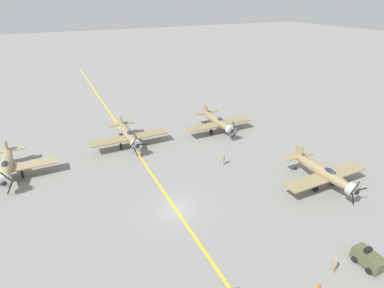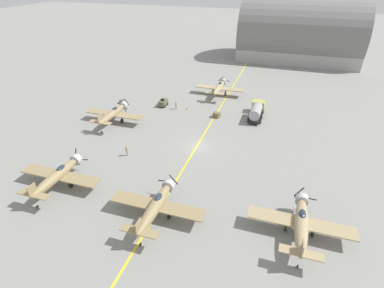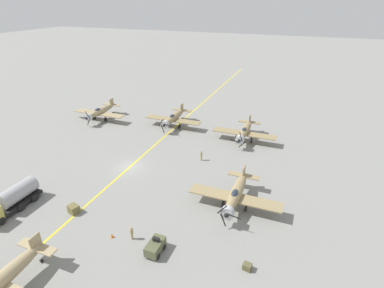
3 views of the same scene
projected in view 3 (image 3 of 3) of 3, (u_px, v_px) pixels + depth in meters
ground_plane at (130, 167)px, 48.60m from camera, size 400.00×400.00×0.00m
taxiway_stripe at (130, 167)px, 48.60m from camera, size 0.30×160.00×0.01m
airplane_near_center at (174, 118)px, 62.75m from camera, size 12.00×9.98×3.65m
airplane_near_right at (100, 112)px, 66.23m from camera, size 12.00×9.98×3.65m
airplane_near_left at (245, 131)px, 56.49m from camera, size 12.00×9.98×3.74m
airplane_mid_left at (236, 194)px, 38.47m from camera, size 12.00×9.98×3.65m
fuel_tanker at (10, 201)px, 38.07m from camera, size 2.68×8.00×2.98m
tow_tractor at (155, 247)px, 32.02m from camera, size 1.57×2.60×1.79m
ground_crew_walking at (132, 233)px, 33.70m from camera, size 0.37×0.37×1.71m
ground_crew_inspecting at (201, 155)px, 50.12m from camera, size 0.39×0.39×1.80m
supply_crate_by_tanker at (247, 267)px, 30.17m from camera, size 0.94×0.82×0.71m
supply_crate_mid_lane at (74, 209)px, 38.07m from camera, size 1.54×1.40×1.07m
traffic_cone at (112, 236)px, 34.22m from camera, size 0.36×0.36×0.55m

